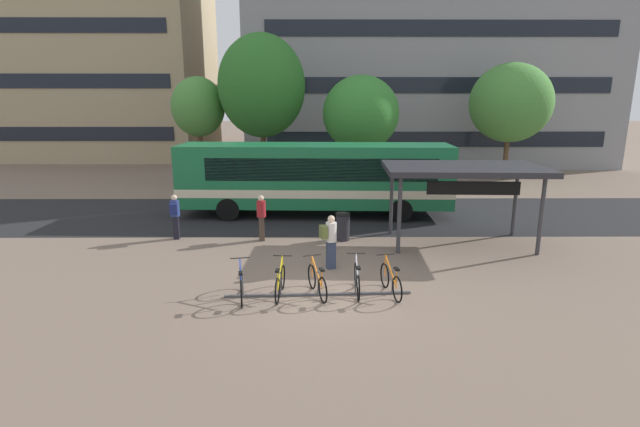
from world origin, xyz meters
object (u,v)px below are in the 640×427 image
parked_bicycle_blue_0 (241,285)px  parked_bicycle_silver_3 (357,280)px  trash_bin (343,227)px  commuter_grey_pack_0 (261,214)px  city_bus (314,176)px  street_tree_3 (511,103)px  parked_bicycle_orange_2 (317,282)px  street_tree_1 (361,113)px  commuter_navy_pack_2 (175,214)px  street_tree_0 (198,107)px  parked_bicycle_yellow_1 (280,283)px  commuter_olive_pack_1 (330,238)px  street_tree_2 (262,86)px  parked_bicycle_orange_4 (391,281)px  transit_shelter (464,171)px

parked_bicycle_blue_0 → parked_bicycle_silver_3: 3.12m
trash_bin → commuter_grey_pack_0: bearing=179.9°
city_bus → street_tree_3: (12.39, 9.61, 3.12)m
parked_bicycle_orange_2 → trash_bin: (0.97, 5.18, 0.13)m
parked_bicycle_blue_0 → street_tree_1: bearing=-25.0°
commuter_navy_pack_2 → trash_bin: commuter_navy_pack_2 is taller
parked_bicycle_silver_3 → street_tree_0: (-8.38, 17.96, 4.26)m
commuter_grey_pack_0 → street_tree_0: street_tree_0 is taller
parked_bicycle_yellow_1 → commuter_grey_pack_0: (-1.07, 5.23, 0.61)m
parked_bicycle_yellow_1 → commuter_olive_pack_1: commuter_olive_pack_1 is taller
parked_bicycle_yellow_1 → street_tree_2: size_ratio=0.19×
city_bus → parked_bicycle_silver_3: 9.20m
commuter_grey_pack_0 → commuter_navy_pack_2: size_ratio=1.01×
street_tree_1 → street_tree_0: bearing=171.5°
trash_bin → street_tree_0: (-8.26, 12.91, 4.13)m
commuter_navy_pack_2 → street_tree_3: bearing=-59.6°
trash_bin → street_tree_0: 15.88m
parked_bicycle_orange_4 → commuter_grey_pack_0: size_ratio=0.99×
city_bus → street_tree_2: (-3.12, 8.27, 4.11)m
parked_bicycle_silver_3 → street_tree_2: (-4.35, 17.27, 5.50)m
city_bus → street_tree_3: 15.99m
city_bus → parked_bicycle_blue_0: city_bus is taller
commuter_navy_pack_2 → transit_shelter: bearing=-100.7°
commuter_navy_pack_2 → trash_bin: bearing=-98.5°
parked_bicycle_yellow_1 → parked_bicycle_blue_0: bearing=104.1°
parked_bicycle_blue_0 → commuter_olive_pack_1: commuter_olive_pack_1 is taller
city_bus → parked_bicycle_yellow_1: 9.33m
parked_bicycle_blue_0 → street_tree_0: bearing=6.4°
street_tree_0 → street_tree_3: size_ratio=0.88×
street_tree_2 → city_bus: bearing=-69.3°
commuter_grey_pack_0 → street_tree_3: 20.10m
parked_bicycle_yellow_1 → street_tree_2: street_tree_2 is taller
parked_bicycle_orange_2 → parked_bicycle_silver_3: same height
street_tree_0 → parked_bicycle_yellow_1: bearing=-70.9°
commuter_grey_pack_0 → commuter_navy_pack_2: bearing=-98.9°
parked_bicycle_yellow_1 → street_tree_3: (13.24, 18.80, 4.51)m
transit_shelter → street_tree_2: 15.64m
transit_shelter → commuter_olive_pack_1: transit_shelter is taller
parked_bicycle_orange_4 → parked_bicycle_blue_0: bearing=83.2°
parked_bicycle_silver_3 → street_tree_1: 17.01m
street_tree_1 → street_tree_3: street_tree_3 is taller
parked_bicycle_orange_4 → street_tree_2: size_ratio=0.19×
commuter_olive_pack_1 → parked_bicycle_orange_4: bearing=-75.3°
commuter_navy_pack_2 → parked_bicycle_silver_3: bearing=-136.1°
parked_bicycle_orange_2 → parked_bicycle_orange_4: same height
commuter_grey_pack_0 → street_tree_3: bearing=127.5°
city_bus → street_tree_3: bearing=-140.1°
street_tree_3 → parked_bicycle_orange_4: bearing=-118.7°
commuter_navy_pack_2 → street_tree_2: street_tree_2 is taller
parked_bicycle_orange_4 → street_tree_0: street_tree_0 is taller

